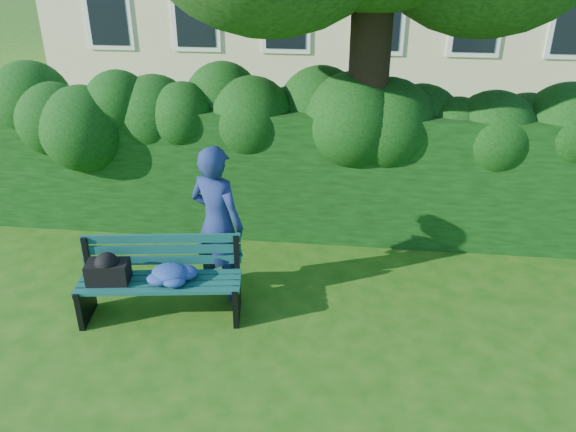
# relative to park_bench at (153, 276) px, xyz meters

# --- Properties ---
(ground) EXTENTS (80.00, 80.00, 0.00)m
(ground) POSITION_rel_park_bench_xyz_m (1.39, 0.16, -0.50)
(ground) COLOR #1A530E
(ground) RESTS_ON ground
(hedge) EXTENTS (10.00, 1.00, 1.80)m
(hedge) POSITION_rel_park_bench_xyz_m (1.39, 2.36, 0.40)
(hedge) COLOR black
(hedge) RESTS_ON ground
(park_bench) EXTENTS (1.82, 0.81, 0.89)m
(park_bench) POSITION_rel_park_bench_xyz_m (0.00, 0.00, 0.00)
(park_bench) COLOR #0E493C
(park_bench) RESTS_ON ground
(man_reading) EXTENTS (0.80, 0.67, 1.85)m
(man_reading) POSITION_rel_park_bench_xyz_m (0.62, 0.52, 0.42)
(man_reading) COLOR navy
(man_reading) RESTS_ON ground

